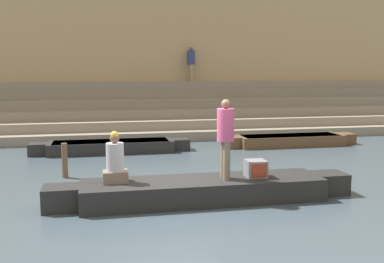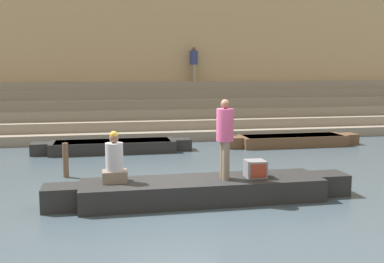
{
  "view_description": "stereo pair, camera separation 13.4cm",
  "coord_description": "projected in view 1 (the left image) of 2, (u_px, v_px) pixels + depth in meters",
  "views": [
    {
      "loc": [
        -1.79,
        -9.89,
        2.84
      ],
      "look_at": [
        0.45,
        0.67,
        1.39
      ],
      "focal_mm": 42.0,
      "sensor_mm": 36.0,
      "label": 1
    },
    {
      "loc": [
        -1.66,
        -9.92,
        2.84
      ],
      "look_at": [
        0.45,
        0.67,
        1.39
      ],
      "focal_mm": 42.0,
      "sensor_mm": 36.0,
      "label": 2
    }
  ],
  "objects": [
    {
      "name": "person_rowing",
      "position": [
        115.0,
        162.0,
        9.52
      ],
      "size": [
        0.53,
        0.41,
        1.1
      ],
      "rotation": [
        0.0,
        0.0,
        -0.2
      ],
      "color": "#756656",
      "rests_on": "rowboat_main"
    },
    {
      "name": "mooring_post",
      "position": [
        65.0,
        160.0,
        12.01
      ],
      "size": [
        0.15,
        0.15,
        0.94
      ],
      "primitive_type": "cylinder",
      "color": "brown",
      "rests_on": "ground"
    },
    {
      "name": "back_wall",
      "position": [
        133.0,
        43.0,
        21.8
      ],
      "size": [
        34.2,
        1.28,
        8.48
      ],
      "color": "tan",
      "rests_on": "ground"
    },
    {
      "name": "person_on_steps",
      "position": [
        191.0,
        62.0,
        21.57
      ],
      "size": [
        0.38,
        0.38,
        1.65
      ],
      "rotation": [
        0.0,
        0.0,
        0.88
      ],
      "color": "gray",
      "rests_on": "ghat_steps"
    },
    {
      "name": "ghat_steps",
      "position": [
        138.0,
        116.0,
        20.24
      ],
      "size": [
        36.0,
        4.08,
        2.36
      ],
      "color": "gray",
      "rests_on": "ground"
    },
    {
      "name": "moored_boat_shore",
      "position": [
        290.0,
        140.0,
        17.25
      ],
      "size": [
        5.27,
        1.22,
        0.41
      ],
      "rotation": [
        0.0,
        0.0,
        -0.04
      ],
      "color": "brown",
      "rests_on": "ground"
    },
    {
      "name": "person_standing",
      "position": [
        226.0,
        134.0,
        9.74
      ],
      "size": [
        0.38,
        0.38,
        1.75
      ],
      "rotation": [
        0.0,
        0.0,
        -0.05
      ],
      "color": "#756656",
      "rests_on": "rowboat_main"
    },
    {
      "name": "tv_set",
      "position": [
        256.0,
        169.0,
        10.02
      ],
      "size": [
        0.43,
        0.45,
        0.38
      ],
      "rotation": [
        0.0,
        0.0,
        -0.11
      ],
      "color": "slate",
      "rests_on": "rowboat_main"
    },
    {
      "name": "rowboat_main",
      "position": [
        203.0,
        189.0,
        9.88
      ],
      "size": [
        6.79,
        1.4,
        0.49
      ],
      "rotation": [
        0.0,
        0.0,
        -0.01
      ],
      "color": "black",
      "rests_on": "ground"
    },
    {
      "name": "moored_boat_distant",
      "position": [
        111.0,
        146.0,
        15.8
      ],
      "size": [
        5.55,
        1.22,
        0.41
      ],
      "rotation": [
        0.0,
        0.0,
        0.04
      ],
      "color": "black",
      "rests_on": "ground"
    },
    {
      "name": "ground_plane",
      "position": [
        179.0,
        195.0,
        10.34
      ],
      "size": [
        120.0,
        120.0,
        0.0
      ],
      "primitive_type": "plane",
      "color": "#3D4C56"
    }
  ]
}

